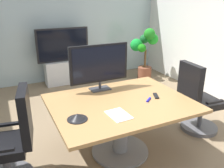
% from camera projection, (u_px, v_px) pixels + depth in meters
% --- Properties ---
extents(ground_plane, '(7.43, 7.43, 0.00)m').
position_uv_depth(ground_plane, '(115.00, 147.00, 3.33)').
color(ground_plane, '#7A664C').
extents(wall_back_glass_partition, '(5.39, 0.10, 2.71)m').
position_uv_depth(wall_back_glass_partition, '(54.00, 24.00, 5.58)').
color(wall_back_glass_partition, '#9EB2B7').
rests_on(wall_back_glass_partition, ground).
extents(conference_table, '(1.72, 1.34, 0.74)m').
position_uv_depth(conference_table, '(120.00, 115.00, 3.04)').
color(conference_table, olive).
rests_on(conference_table, ground).
extents(office_chair_left, '(0.63, 0.61, 1.09)m').
position_uv_depth(office_chair_left, '(12.00, 145.00, 2.59)').
color(office_chair_left, '#4C4C51').
rests_on(office_chair_left, ground).
extents(office_chair_right, '(0.61, 0.59, 1.09)m').
position_uv_depth(office_chair_right, '(197.00, 103.00, 3.60)').
color(office_chair_right, '#4C4C51').
rests_on(office_chair_right, ground).
extents(tv_monitor, '(0.84, 0.18, 0.64)m').
position_uv_depth(tv_monitor, '(99.00, 65.00, 3.25)').
color(tv_monitor, '#333338').
rests_on(tv_monitor, conference_table).
extents(wall_display_unit, '(1.20, 0.36, 1.31)m').
position_uv_depth(wall_display_unit, '(64.00, 65.00, 5.62)').
color(wall_display_unit, '#B7BABC').
rests_on(wall_display_unit, ground).
extents(potted_plant, '(0.61, 0.57, 1.27)m').
position_uv_depth(potted_plant, '(144.00, 50.00, 5.86)').
color(potted_plant, brown).
rests_on(potted_plant, ground).
extents(conference_phone, '(0.22, 0.22, 0.07)m').
position_uv_depth(conference_phone, '(77.00, 117.00, 2.53)').
color(conference_phone, black).
rests_on(conference_phone, conference_table).
extents(remote_control, '(0.12, 0.18, 0.02)m').
position_uv_depth(remote_control, '(156.00, 96.00, 3.13)').
color(remote_control, black).
rests_on(remote_control, conference_table).
extents(whiteboard_marker, '(0.11, 0.10, 0.02)m').
position_uv_depth(whiteboard_marker, '(149.00, 100.00, 3.00)').
color(whiteboard_marker, '#1919A5').
rests_on(whiteboard_marker, conference_table).
extents(paper_notepad, '(0.23, 0.31, 0.01)m').
position_uv_depth(paper_notepad, '(119.00, 115.00, 2.64)').
color(paper_notepad, white).
rests_on(paper_notepad, conference_table).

